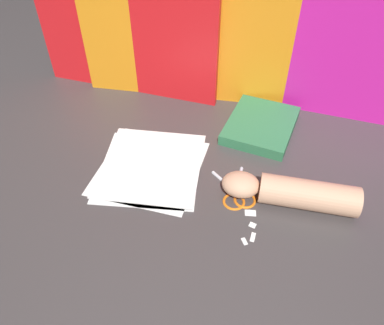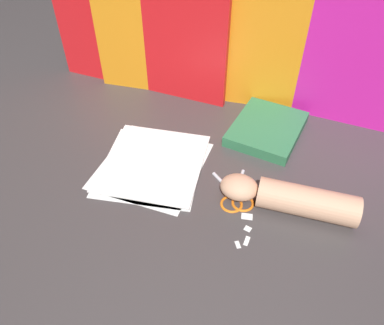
# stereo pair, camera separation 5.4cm
# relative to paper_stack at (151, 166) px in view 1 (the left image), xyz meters

# --- Properties ---
(ground_plane) EXTENTS (6.00, 6.00, 0.00)m
(ground_plane) POSITION_rel_paper_stack_xyz_m (0.11, 0.01, -0.00)
(ground_plane) COLOR #3D3838
(backdrop_panel_left) EXTENTS (0.60, 0.09, 0.52)m
(backdrop_panel_left) POSITION_rel_paper_stack_xyz_m (-0.17, 0.37, 0.26)
(backdrop_panel_left) COLOR red
(backdrop_panel_left) RESTS_ON ground_plane
(backdrop_panel_center) EXTENTS (0.83, 0.03, 0.39)m
(backdrop_panel_center) POSITION_rel_paper_stack_xyz_m (0.11, 0.37, 0.19)
(backdrop_panel_center) COLOR orange
(backdrop_panel_center) RESTS_ON ground_plane
(backdrop_panel_right) EXTENTS (0.86, 0.14, 0.44)m
(backdrop_panel_right) POSITION_rel_paper_stack_xyz_m (0.37, 0.37, 0.21)
(backdrop_panel_right) COLOR #D81E9E
(backdrop_panel_right) RESTS_ON ground_plane
(paper_stack) EXTENTS (0.29, 0.31, 0.01)m
(paper_stack) POSITION_rel_paper_stack_xyz_m (0.00, 0.00, 0.00)
(paper_stack) COLOR white
(paper_stack) RESTS_ON ground_plane
(book_closed) EXTENTS (0.23, 0.27, 0.03)m
(book_closed) POSITION_rel_paper_stack_xyz_m (0.28, 0.22, 0.01)
(book_closed) COLOR #2D7247
(book_closed) RESTS_ON ground_plane
(scissors) EXTENTS (0.14, 0.15, 0.01)m
(scissors) POSITION_rel_paper_stack_xyz_m (0.24, -0.06, -0.00)
(scissors) COLOR silver
(scissors) RESTS_ON ground_plane
(hand_forearm) EXTENTS (0.32, 0.08, 0.07)m
(hand_forearm) POSITION_rel_paper_stack_xyz_m (0.37, -0.05, 0.03)
(hand_forearm) COLOR tan
(hand_forearm) RESTS_ON ground_plane
(paper_scrap_near) EXTENTS (0.02, 0.02, 0.00)m
(paper_scrap_near) POSITION_rel_paper_stack_xyz_m (0.28, -0.14, -0.00)
(paper_scrap_near) COLOR white
(paper_scrap_near) RESTS_ON ground_plane
(paper_scrap_mid) EXTENTS (0.03, 0.02, 0.00)m
(paper_scrap_mid) POSITION_rel_paper_stack_xyz_m (0.28, -0.11, -0.00)
(paper_scrap_mid) COLOR white
(paper_scrap_mid) RESTS_ON ground_plane
(paper_scrap_far) EXTENTS (0.01, 0.03, 0.00)m
(paper_scrap_far) POSITION_rel_paper_stack_xyz_m (0.29, -0.18, -0.00)
(paper_scrap_far) COLOR white
(paper_scrap_far) RESTS_ON ground_plane
(paper_scrap_side) EXTENTS (0.02, 0.02, 0.00)m
(paper_scrap_side) POSITION_rel_paper_stack_xyz_m (0.27, -0.19, -0.00)
(paper_scrap_side) COLOR white
(paper_scrap_side) RESTS_ON ground_plane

